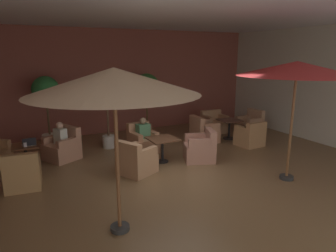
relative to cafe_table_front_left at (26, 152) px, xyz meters
The scene contains 24 objects.
ground_plane 3.82m from the cafe_table_front_left, 33.63° to the right, with size 11.28×10.12×0.02m, color brown.
wall_back_brick 4.52m from the cafe_table_front_left, 42.80° to the left, with size 11.28×0.08×3.74m, color brown.
ceiling_slab 5.01m from the cafe_table_front_left, 33.63° to the right, with size 11.28×10.12×0.06m, color silver.
cafe_table_front_left is the anchor object (origin of this frame).
armchair_front_left_east 1.08m from the cafe_table_front_left, 95.38° to the right, with size 0.78×0.81×0.85m.
armchair_front_left_south 1.08m from the cafe_table_front_left, 29.18° to the left, with size 1.07×1.07×0.90m.
cafe_table_front_right 3.45m from the cafe_table_front_left, 14.95° to the right, with size 0.76×0.76×0.66m.
armchair_front_right_north 3.17m from the cafe_table_front_left, ahead, with size 0.82×0.87×0.86m.
armchair_front_right_east 2.76m from the cafe_table_front_left, 29.73° to the right, with size 1.03×1.01×0.85m.
armchair_front_right_south 4.49m from the cafe_table_front_left, 16.26° to the right, with size 0.99×0.95×0.87m.
cafe_table_mid_center 6.38m from the cafe_table_front_left, ahead, with size 0.71×0.71×0.66m.
armchair_mid_center_north 6.51m from the cafe_table_front_left, ahead, with size 0.79×0.76×0.81m.
armchair_mid_center_east 7.39m from the cafe_table_front_left, ahead, with size 0.86×0.78×0.90m.
armchair_mid_center_south 6.56m from the cafe_table_front_left, 10.66° to the left, with size 0.86×0.82×0.79m.
armchair_mid_center_west 5.39m from the cafe_table_front_left, ahead, with size 0.81×0.81×0.88m.
patio_umbrella_tall_red 6.66m from the cafe_table_front_left, 30.69° to the right, with size 2.59×2.59×2.71m.
patio_umbrella_center_beige 4.29m from the cafe_table_front_left, 70.11° to the right, with size 2.60×2.60×2.67m.
potted_tree_left_corner 2.80m from the cafe_table_front_left, 23.10° to the left, with size 0.83×0.83×2.15m.
potted_tree_mid_left 4.67m from the cafe_table_front_left, 26.13° to the left, with size 0.88×0.88×2.20m.
potted_tree_mid_right 2.36m from the cafe_table_front_left, 69.50° to the left, with size 0.81×0.81×2.21m.
patron_blue_shirt 1.05m from the cafe_table_front_left, 29.18° to the left, with size 0.36×0.40×0.61m.
patron_by_window 3.17m from the cafe_table_front_left, ahead, with size 0.41×0.30×0.61m.
iced_drink_cup 0.27m from the cafe_table_front_left, 87.70° to the right, with size 0.08×0.08×0.11m, color white.
open_laptop 0.26m from the cafe_table_front_left, 29.06° to the right, with size 0.33×0.26×0.20m.
Camera 1 is at (-3.13, -5.91, 2.86)m, focal length 32.54 mm.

